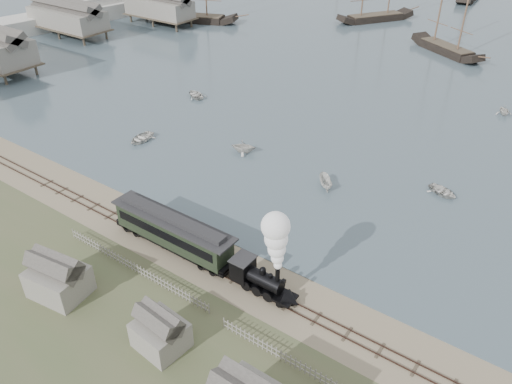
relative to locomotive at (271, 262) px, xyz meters
The scene contains 17 objects.
ground 7.63m from the locomotive, 161.94° to the left, with size 600.00×600.00×0.00m, color #9C8E6E.
rail_track 7.34m from the locomotive, behind, with size 120.00×1.80×0.16m.
picket_fence_west 14.19m from the locomotive, 158.41° to the right, with size 19.00×0.10×1.20m, color gray, non-canonical shape.
picket_fence_east 9.35m from the locomotive, 40.82° to the right, with size 15.00×0.10×1.20m, color gray, non-canonical shape.
shed_left 19.95m from the locomotive, 145.71° to the right, with size 5.00×4.00×4.10m, color gray, non-canonical shape.
shed_mid 11.56m from the locomotive, 112.45° to the right, with size 4.00×3.50×3.60m, color gray, non-canonical shape.
western_wharf 92.25m from the locomotive, 152.92° to the left, with size 36.00×56.00×8.00m, color gray, non-canonical shape.
locomotive is the anchor object (origin of this frame).
passenger_coach 12.25m from the locomotive, behind, with size 14.89×2.87×3.62m.
beached_dinghy 9.12m from the locomotive, 165.04° to the left, with size 3.56×2.55×0.74m, color silver.
rowboat_0 36.50m from the locomotive, 155.32° to the left, with size 4.40×3.14×0.91m, color silver.
rowboat_1 28.34m from the locomotive, 131.74° to the left, with size 3.48×3.01×1.84m, color silver.
rowboat_2 20.51m from the locomotive, 104.48° to the left, with size 3.39×1.27×1.31m, color silver.
rowboat_3 27.70m from the locomotive, 74.36° to the left, with size 3.79×2.70×0.78m, color silver.
rowboat_6 49.90m from the locomotive, 139.23° to the left, with size 4.26×3.04×0.88m, color silver.
rowboat_7 56.31m from the locomotive, 82.04° to the left, with size 2.93×2.53×1.54m, color silver.
schooner_2 83.38m from the locomotive, 97.04° to the left, with size 18.86×4.35×20.00m, color black, non-canonical shape.
Camera 1 is at (24.55, -30.20, 33.26)m, focal length 35.00 mm.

